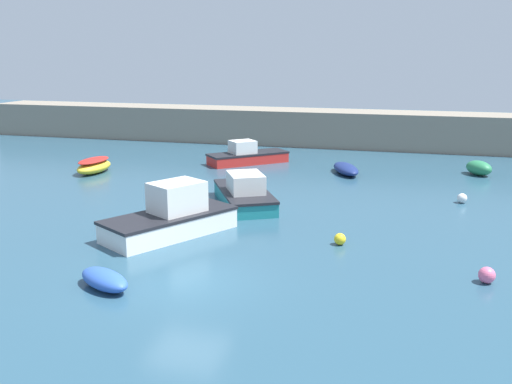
{
  "coord_description": "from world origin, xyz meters",
  "views": [
    {
      "loc": [
        6.68,
        -15.77,
        7.11
      ],
      "look_at": [
        -0.05,
        8.58,
        0.92
      ],
      "focal_mm": 40.0,
      "sensor_mm": 36.0,
      "label": 1
    }
  ],
  "objects_px": {
    "mooring_buoy_white": "(462,198)",
    "mooring_buoy_yellow": "(340,239)",
    "dinghy_near_pier": "(479,168)",
    "mooring_buoy_pink": "(487,275)",
    "motorboat_grey_hull": "(247,156)",
    "cabin_cruiser_white": "(172,217)",
    "fishing_dinghy_green": "(104,280)",
    "motorboat_with_cabin": "(245,194)",
    "rowboat_with_red_cover": "(94,166)",
    "rowboat_blue_near": "(346,169)"
  },
  "relations": [
    {
      "from": "motorboat_with_cabin",
      "to": "fishing_dinghy_green",
      "type": "relative_size",
      "value": 2.44
    },
    {
      "from": "rowboat_with_red_cover",
      "to": "mooring_buoy_yellow",
      "type": "height_order",
      "value": "rowboat_with_red_cover"
    },
    {
      "from": "dinghy_near_pier",
      "to": "fishing_dinghy_green",
      "type": "relative_size",
      "value": 0.93
    },
    {
      "from": "fishing_dinghy_green",
      "to": "mooring_buoy_yellow",
      "type": "relative_size",
      "value": 5.12
    },
    {
      "from": "dinghy_near_pier",
      "to": "mooring_buoy_white",
      "type": "height_order",
      "value": "dinghy_near_pier"
    },
    {
      "from": "dinghy_near_pier",
      "to": "cabin_cruiser_white",
      "type": "bearing_deg",
      "value": -74.1
    },
    {
      "from": "motorboat_grey_hull",
      "to": "mooring_buoy_yellow",
      "type": "bearing_deg",
      "value": -104.42
    },
    {
      "from": "rowboat_with_red_cover",
      "to": "mooring_buoy_pink",
      "type": "distance_m",
      "value": 24.19
    },
    {
      "from": "motorboat_grey_hull",
      "to": "mooring_buoy_pink",
      "type": "xyz_separation_m",
      "value": [
        12.98,
        -17.22,
        -0.25
      ]
    },
    {
      "from": "fishing_dinghy_green",
      "to": "mooring_buoy_yellow",
      "type": "distance_m",
      "value": 8.9
    },
    {
      "from": "cabin_cruiser_white",
      "to": "mooring_buoy_yellow",
      "type": "xyz_separation_m",
      "value": [
        6.67,
        0.49,
        -0.5
      ]
    },
    {
      "from": "cabin_cruiser_white",
      "to": "rowboat_blue_near",
      "type": "distance_m",
      "value": 14.67
    },
    {
      "from": "cabin_cruiser_white",
      "to": "dinghy_near_pier",
      "type": "distance_m",
      "value": 20.19
    },
    {
      "from": "cabin_cruiser_white",
      "to": "motorboat_grey_hull",
      "type": "bearing_deg",
      "value": -144.47
    },
    {
      "from": "motorboat_grey_hull",
      "to": "fishing_dinghy_green",
      "type": "height_order",
      "value": "motorboat_grey_hull"
    },
    {
      "from": "mooring_buoy_white",
      "to": "mooring_buoy_yellow",
      "type": "relative_size",
      "value": 1.05
    },
    {
      "from": "mooring_buoy_white",
      "to": "rowboat_with_red_cover",
      "type": "bearing_deg",
      "value": 175.61
    },
    {
      "from": "rowboat_with_red_cover",
      "to": "dinghy_near_pier",
      "type": "distance_m",
      "value": 23.14
    },
    {
      "from": "mooring_buoy_yellow",
      "to": "dinghy_near_pier",
      "type": "bearing_deg",
      "value": 67.0
    },
    {
      "from": "cabin_cruiser_white",
      "to": "motorboat_grey_hull",
      "type": "xyz_separation_m",
      "value": [
        -1.35,
        15.24,
        -0.21
      ]
    },
    {
      "from": "cabin_cruiser_white",
      "to": "dinghy_near_pier",
      "type": "bearing_deg",
      "value": 170.34
    },
    {
      "from": "cabin_cruiser_white",
      "to": "motorboat_with_cabin",
      "type": "relative_size",
      "value": 1.02
    },
    {
      "from": "dinghy_near_pier",
      "to": "mooring_buoy_pink",
      "type": "distance_m",
      "value": 17.47
    },
    {
      "from": "rowboat_blue_near",
      "to": "mooring_buoy_white",
      "type": "relative_size",
      "value": 7.2
    },
    {
      "from": "dinghy_near_pier",
      "to": "mooring_buoy_yellow",
      "type": "xyz_separation_m",
      "value": [
        -6.35,
        -14.95,
        -0.2
      ]
    },
    {
      "from": "rowboat_with_red_cover",
      "to": "motorboat_grey_hull",
      "type": "xyz_separation_m",
      "value": [
        8.1,
        5.35,
        0.07
      ]
    },
    {
      "from": "rowboat_with_red_cover",
      "to": "fishing_dinghy_green",
      "type": "xyz_separation_m",
      "value": [
        9.62,
        -15.48,
        -0.16
      ]
    },
    {
      "from": "cabin_cruiser_white",
      "to": "mooring_buoy_yellow",
      "type": "relative_size",
      "value": 12.78
    },
    {
      "from": "motorboat_with_cabin",
      "to": "mooring_buoy_white",
      "type": "relative_size",
      "value": 11.87
    },
    {
      "from": "dinghy_near_pier",
      "to": "rowboat_with_red_cover",
      "type": "bearing_deg",
      "value": -110.1
    },
    {
      "from": "rowboat_blue_near",
      "to": "mooring_buoy_white",
      "type": "height_order",
      "value": "rowboat_blue_near"
    },
    {
      "from": "mooring_buoy_white",
      "to": "dinghy_near_pier",
      "type": "bearing_deg",
      "value": 78.76
    },
    {
      "from": "dinghy_near_pier",
      "to": "fishing_dinghy_green",
      "type": "distance_m",
      "value": 24.64
    },
    {
      "from": "dinghy_near_pier",
      "to": "mooring_buoy_white",
      "type": "relative_size",
      "value": 4.53
    },
    {
      "from": "mooring_buoy_pink",
      "to": "mooring_buoy_yellow",
      "type": "distance_m",
      "value": 5.54
    },
    {
      "from": "rowboat_blue_near",
      "to": "mooring_buoy_pink",
      "type": "distance_m",
      "value": 16.86
    },
    {
      "from": "motorboat_with_cabin",
      "to": "cabin_cruiser_white",
      "type": "bearing_deg",
      "value": 134.85
    },
    {
      "from": "rowboat_blue_near",
      "to": "fishing_dinghy_green",
      "type": "distance_m",
      "value": 19.93
    },
    {
      "from": "motorboat_grey_hull",
      "to": "dinghy_near_pier",
      "type": "bearing_deg",
      "value": -42.16
    },
    {
      "from": "motorboat_with_cabin",
      "to": "mooring_buoy_white",
      "type": "height_order",
      "value": "motorboat_with_cabin"
    },
    {
      "from": "rowboat_with_red_cover",
      "to": "cabin_cruiser_white",
      "type": "height_order",
      "value": "cabin_cruiser_white"
    },
    {
      "from": "fishing_dinghy_green",
      "to": "mooring_buoy_yellow",
      "type": "height_order",
      "value": "fishing_dinghy_green"
    },
    {
      "from": "motorboat_with_cabin",
      "to": "fishing_dinghy_green",
      "type": "xyz_separation_m",
      "value": [
        -1.36,
        -10.63,
        -0.29
      ]
    },
    {
      "from": "rowboat_with_red_cover",
      "to": "motorboat_with_cabin",
      "type": "relative_size",
      "value": 0.54
    },
    {
      "from": "rowboat_with_red_cover",
      "to": "mooring_buoy_white",
      "type": "relative_size",
      "value": 6.35
    },
    {
      "from": "dinghy_near_pier",
      "to": "mooring_buoy_pink",
      "type": "relative_size",
      "value": 4.05
    },
    {
      "from": "mooring_buoy_yellow",
      "to": "cabin_cruiser_white",
      "type": "bearing_deg",
      "value": -175.82
    },
    {
      "from": "rowboat_with_red_cover",
      "to": "motorboat_grey_hull",
      "type": "bearing_deg",
      "value": -56.08
    },
    {
      "from": "rowboat_blue_near",
      "to": "motorboat_grey_hull",
      "type": "bearing_deg",
      "value": 53.0
    },
    {
      "from": "cabin_cruiser_white",
      "to": "dinghy_near_pier",
      "type": "height_order",
      "value": "cabin_cruiser_white"
    }
  ]
}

